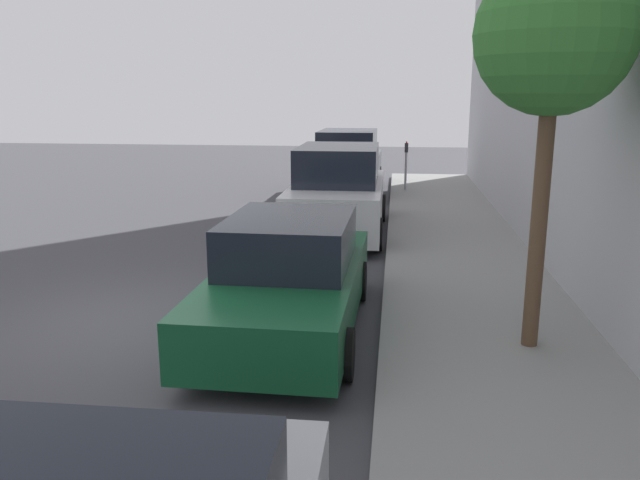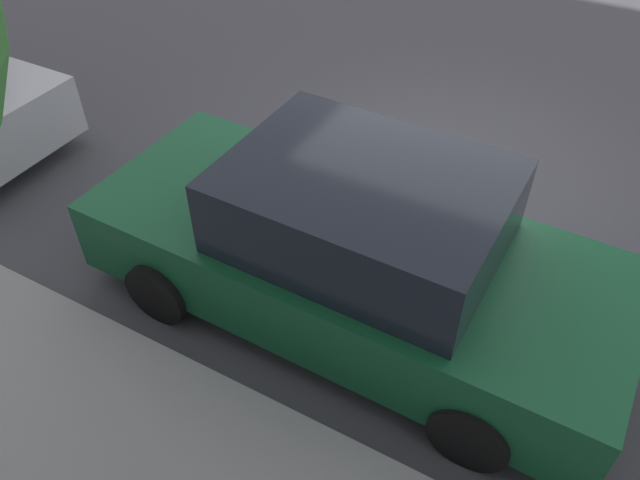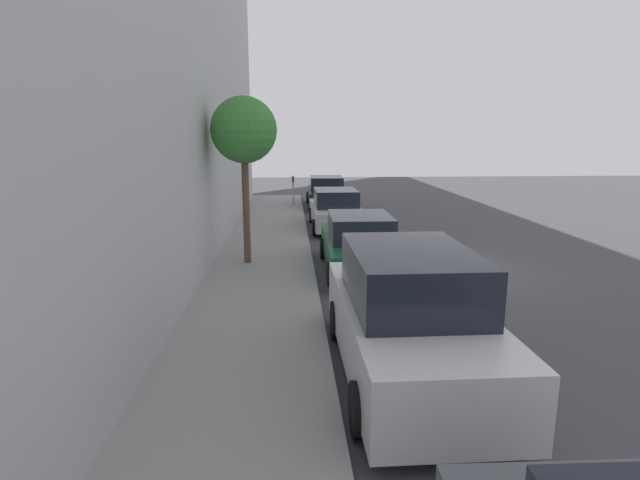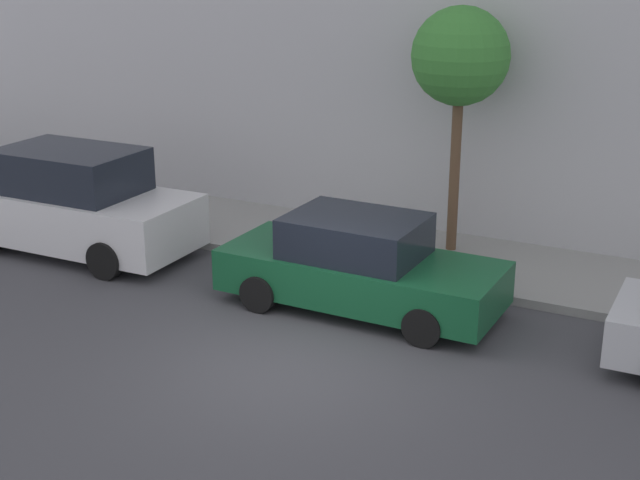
{
  "view_description": "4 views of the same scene",
  "coord_description": "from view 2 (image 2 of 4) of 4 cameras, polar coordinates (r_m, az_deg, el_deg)",
  "views": [
    {
      "loc": [
        3.64,
        -7.79,
        3.11
      ],
      "look_at": [
        2.56,
        1.11,
        1.0
      ],
      "focal_mm": 35.0,
      "sensor_mm": 36.0,
      "label": 1
    },
    {
      "loc": [
        5.67,
        1.6,
        4.24
      ],
      "look_at": [
        2.56,
        -0.13,
        1.0
      ],
      "focal_mm": 35.0,
      "sensor_mm": 36.0,
      "label": 2
    },
    {
      "loc": [
        4.12,
        12.96,
        3.61
      ],
      "look_at": [
        3.37,
        0.69,
        1.0
      ],
      "focal_mm": 28.0,
      "sensor_mm": 36.0,
      "label": 3
    },
    {
      "loc": [
        -9.85,
        -5.48,
        5.68
      ],
      "look_at": [
        2.41,
        0.8,
        1.0
      ],
      "focal_mm": 50.0,
      "sensor_mm": 36.0,
      "label": 4
    }
  ],
  "objects": [
    {
      "name": "parked_sedan_third",
      "position": [
        5.14,
        3.11,
        -0.95
      ],
      "size": [
        1.92,
        4.53,
        1.54
      ],
      "color": "#14512D",
      "rests_on": "ground_plane"
    },
    {
      "name": "ground_plane",
      "position": [
        7.26,
        10.83,
        5.75
      ],
      "size": [
        60.0,
        60.0,
        0.0
      ],
      "primitive_type": "plane",
      "color": "#424247"
    }
  ]
}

